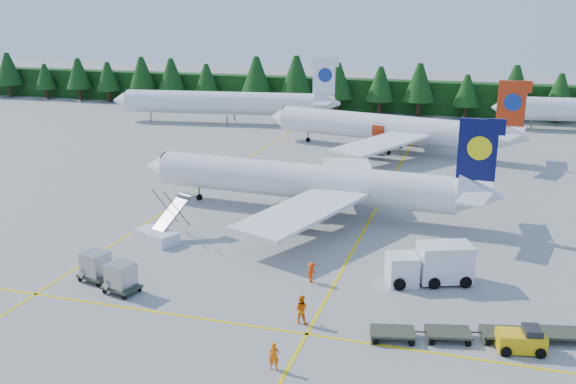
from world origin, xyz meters
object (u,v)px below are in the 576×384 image
(airliner_navy, at_px, (296,181))
(service_truck, at_px, (430,264))
(airliner_red, at_px, (379,127))
(baggage_tug, at_px, (522,340))
(airstairs, at_px, (158,233))

(airliner_navy, relative_size, service_truck, 5.43)
(airliner_red, height_order, baggage_tug, airliner_red)
(airliner_red, height_order, service_truck, airliner_red)
(airliner_navy, bearing_deg, service_truck, -40.04)
(airstairs, relative_size, baggage_tug, 1.98)
(airliner_navy, distance_m, airliner_red, 30.39)
(airliner_red, xyz_separation_m, service_truck, (10.72, -43.76, -1.75))
(airliner_red, distance_m, airstairs, 43.63)
(airliner_navy, relative_size, airstairs, 5.99)
(airstairs, bearing_deg, airliner_navy, 73.99)
(airstairs, distance_m, service_truck, 23.33)
(service_truck, xyz_separation_m, baggage_tug, (6.13, -8.35, -0.75))
(airliner_navy, distance_m, baggage_tug, 29.94)
(airliner_navy, height_order, airstairs, airliner_navy)
(airliner_navy, bearing_deg, airstairs, -124.49)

